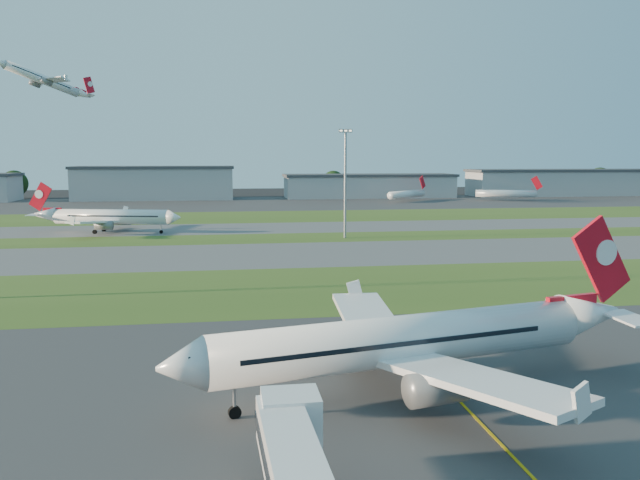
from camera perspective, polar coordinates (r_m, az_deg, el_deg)
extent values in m
plane|color=black|center=(44.17, 9.99, -18.43)|extent=(700.00, 700.00, 0.00)
cube|color=#333335|center=(44.17, 9.99, -18.42)|extent=(300.00, 70.00, 0.01)
cube|color=#37551C|center=(92.51, -0.30, -4.44)|extent=(300.00, 34.00, 0.01)
cube|color=#515154|center=(124.73, -2.49, -1.31)|extent=(300.00, 32.00, 0.01)
cube|color=#37551C|center=(149.36, -3.51, 0.16)|extent=(300.00, 18.00, 0.01)
cube|color=#515154|center=(171.13, -4.17, 1.11)|extent=(300.00, 26.00, 0.01)
cube|color=#37551C|center=(203.87, -4.89, 2.14)|extent=(300.00, 40.00, 0.01)
cube|color=#333335|center=(263.57, -5.74, 3.36)|extent=(400.00, 80.00, 0.01)
cube|color=gold|center=(45.90, 16.21, -17.58)|extent=(0.25, 60.00, 0.02)
cube|color=white|center=(38.30, -2.70, -15.95)|extent=(3.40, 3.00, 3.00)
cylinder|color=gray|center=(37.65, -2.35, -20.45)|extent=(0.70, 0.70, 3.20)
cylinder|color=white|center=(51.71, 7.57, -9.08)|extent=(32.37, 10.78, 4.08)
cube|color=red|center=(62.65, 24.34, -1.62)|extent=(6.89, 1.84, 8.13)
cube|color=white|center=(45.47, 14.03, -12.33)|extent=(11.44, 16.60, 1.66)
cube|color=white|center=(59.70, 4.53, -7.30)|extent=(5.35, 16.26, 1.66)
cylinder|color=slate|center=(46.89, 10.64, -13.15)|extent=(4.93, 3.37, 2.47)
cylinder|color=slate|center=(57.30, 4.07, -9.16)|extent=(4.93, 3.37, 2.47)
cylinder|color=white|center=(167.75, -18.50, 2.03)|extent=(29.76, 10.99, 3.77)
cube|color=red|center=(175.93, -24.19, 3.65)|extent=(6.32, 1.92, 7.50)
cube|color=white|center=(175.41, -17.74, 2.13)|extent=(4.53, 14.89, 1.53)
cube|color=white|center=(161.05, -19.97, 1.57)|extent=(10.97, 15.21, 1.53)
cylinder|color=slate|center=(172.93, -17.55, 1.70)|extent=(4.60, 3.24, 2.28)
cylinder|color=slate|center=(162.49, -19.15, 1.27)|extent=(4.60, 3.24, 2.28)
cylinder|color=white|center=(261.96, -24.02, 13.27)|extent=(23.95, 19.50, 3.48)
cube|color=red|center=(269.63, -20.54, 14.26)|extent=(4.91, 3.87, 6.94)
cube|color=white|center=(255.55, -23.18, 13.37)|extent=(13.33, 11.79, 1.42)
cube|color=white|center=(269.00, -24.44, 12.99)|extent=(9.26, 14.26, 1.42)
cylinder|color=slate|center=(256.75, -23.64, 13.09)|extent=(4.34, 4.02, 2.11)
cylinder|color=slate|center=(266.52, -24.54, 12.82)|extent=(4.34, 4.02, 2.11)
cylinder|color=white|center=(274.71, 7.94, 4.17)|extent=(21.61, 19.60, 3.20)
cube|color=red|center=(285.57, 9.35, 5.23)|extent=(4.08, 3.65, 6.16)
cylinder|color=white|center=(288.92, 16.62, 4.09)|extent=(25.74, 10.98, 3.20)
cube|color=red|center=(290.66, 19.21, 4.95)|extent=(5.02, 1.86, 6.16)
cylinder|color=gray|center=(148.37, 2.32, 4.97)|extent=(0.60, 0.60, 25.00)
cube|color=gray|center=(148.34, 2.35, 9.95)|extent=(3.20, 0.50, 0.80)
cube|color=#FFF2CC|center=(148.34, 2.35, 9.95)|extent=(2.80, 0.70, 0.35)
cube|color=#919498|center=(294.54, -14.87, 4.95)|extent=(70.00, 22.00, 14.00)
cube|color=#383A3F|center=(294.32, -14.92, 6.43)|extent=(71.40, 23.00, 1.20)
cube|color=#919498|center=(300.68, 4.52, 4.85)|extent=(80.00, 22.00, 10.00)
cube|color=#383A3F|center=(300.47, 4.53, 5.92)|extent=(81.60, 23.00, 1.20)
cube|color=#919498|center=(337.62, 21.35, 4.82)|extent=(95.00, 22.00, 12.00)
cube|color=#383A3F|center=(337.42, 21.40, 5.94)|extent=(96.90, 23.00, 1.20)
cylinder|color=black|center=(322.92, -26.11, 3.79)|extent=(1.00, 1.00, 4.40)
sphere|color=black|center=(322.70, -26.16, 4.67)|extent=(12.10, 12.10, 12.10)
cylinder|color=black|center=(304.12, -9.91, 4.19)|extent=(1.00, 1.00, 3.60)
sphere|color=black|center=(303.92, -9.93, 4.95)|extent=(9.90, 9.90, 9.90)
cylinder|color=black|center=(311.57, 1.23, 4.43)|extent=(1.00, 1.00, 4.20)
sphere|color=black|center=(311.34, 1.23, 5.30)|extent=(11.55, 11.55, 11.55)
cylinder|color=black|center=(330.81, 14.24, 4.35)|extent=(1.00, 1.00, 3.80)
sphere|color=black|center=(330.61, 14.26, 5.09)|extent=(10.45, 10.45, 10.45)
cylinder|color=black|center=(367.01, 24.15, 4.28)|extent=(1.00, 1.00, 4.60)
sphere|color=black|center=(366.81, 24.20, 5.09)|extent=(12.65, 12.65, 12.65)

